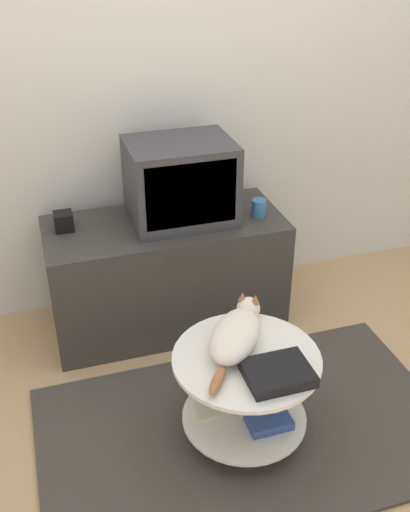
# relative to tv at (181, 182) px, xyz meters

# --- Properties ---
(ground_plane) EXTENTS (12.00, 12.00, 0.00)m
(ground_plane) POSITION_rel_tv_xyz_m (0.03, -0.89, -0.80)
(ground_plane) COLOR tan
(wall_back) EXTENTS (8.00, 0.05, 2.60)m
(wall_back) POSITION_rel_tv_xyz_m (0.03, 0.33, 0.50)
(wall_back) COLOR silver
(wall_back) RESTS_ON ground_plane
(rug) EXTENTS (1.75, 1.03, 0.02)m
(rug) POSITION_rel_tv_xyz_m (0.03, -0.89, -0.79)
(rug) COLOR #3D3833
(rug) RESTS_ON ground_plane
(tv_stand) EXTENTS (1.19, 0.52, 0.60)m
(tv_stand) POSITION_rel_tv_xyz_m (-0.09, -0.01, -0.50)
(tv_stand) COLOR #33302D
(tv_stand) RESTS_ON ground_plane
(tv) EXTENTS (0.50, 0.39, 0.40)m
(tv) POSITION_rel_tv_xyz_m (0.00, 0.00, 0.00)
(tv) COLOR #333338
(tv) RESTS_ON tv_stand
(speaker) EXTENTS (0.09, 0.09, 0.09)m
(speaker) POSITION_rel_tv_xyz_m (-0.57, 0.05, -0.16)
(speaker) COLOR black
(speaker) RESTS_ON tv_stand
(mug) EXTENTS (0.07, 0.07, 0.09)m
(mug) POSITION_rel_tv_xyz_m (0.38, -0.09, -0.16)
(mug) COLOR teal
(mug) RESTS_ON tv_stand
(coffee_table) EXTENTS (0.58, 0.58, 0.42)m
(coffee_table) POSITION_rel_tv_xyz_m (0.01, -0.92, -0.52)
(coffee_table) COLOR #B2B2B7
(coffee_table) RESTS_ON rug
(dvd_box) EXTENTS (0.24, 0.19, 0.05)m
(dvd_box) POSITION_rel_tv_xyz_m (0.07, -1.06, -0.34)
(dvd_box) COLOR black
(dvd_box) RESTS_ON coffee_table
(cat) EXTENTS (0.37, 0.48, 0.12)m
(cat) POSITION_rel_tv_xyz_m (-0.01, -0.83, -0.30)
(cat) COLOR silver
(cat) RESTS_ON coffee_table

